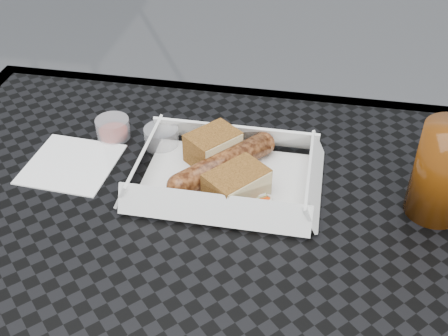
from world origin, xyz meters
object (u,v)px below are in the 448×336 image
(patio_table, at_px, (163,295))
(bratwurst, at_px, (223,164))
(food_tray, at_px, (225,180))
(drink_glass, at_px, (443,172))

(patio_table, bearing_deg, bratwurst, 72.91)
(food_tray, relative_size, drink_glass, 1.74)
(bratwurst, xyz_separation_m, drink_glass, (0.27, -0.02, 0.04))
(patio_table, relative_size, drink_glass, 6.34)
(food_tray, bearing_deg, bratwurst, 115.25)
(patio_table, xyz_separation_m, food_tray, (0.05, 0.14, 0.08))
(drink_glass, bearing_deg, patio_table, -157.37)
(bratwurst, relative_size, drink_glass, 1.16)
(patio_table, height_order, bratwurst, bratwurst)
(bratwurst, height_order, drink_glass, drink_glass)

